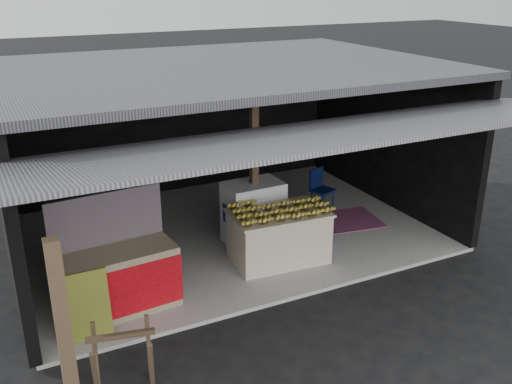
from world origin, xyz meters
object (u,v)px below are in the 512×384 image
neighbor_stall (118,277)px  sawhorse (122,354)px  white_crate (253,212)px  banana_table (279,236)px  plastic_chair (320,186)px  water_barrel (312,229)px

neighbor_stall → sawhorse: 1.59m
white_crate → sawhorse: size_ratio=1.39×
neighbor_stall → sawhorse: bearing=-107.0°
banana_table → plastic_chair: banana_table is taller
neighbor_stall → sawhorse: size_ratio=2.11×
white_crate → sawhorse: white_crate is taller
banana_table → neighbor_stall: neighbor_stall is taller
banana_table → sawhorse: 3.50m
white_crate → water_barrel: white_crate is taller
banana_table → white_crate: 0.81m
neighbor_stall → plastic_chair: neighbor_stall is taller
plastic_chair → banana_table: bearing=-157.6°
white_crate → banana_table: bearing=-87.8°
water_barrel → banana_table: bearing=-160.2°
banana_table → water_barrel: bearing=24.1°
plastic_chair → neighbor_stall: bearing=-176.4°
white_crate → neighbor_stall: (-2.58, -1.09, -0.05)m
water_barrel → white_crate: bearing=149.2°
neighbor_stall → plastic_chair: 4.76m
neighbor_stall → water_barrel: (3.44, 0.58, -0.23)m
neighbor_stall → sawhorse: (-0.33, -1.56, -0.09)m
white_crate → neighbor_stall: neighbor_stall is taller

